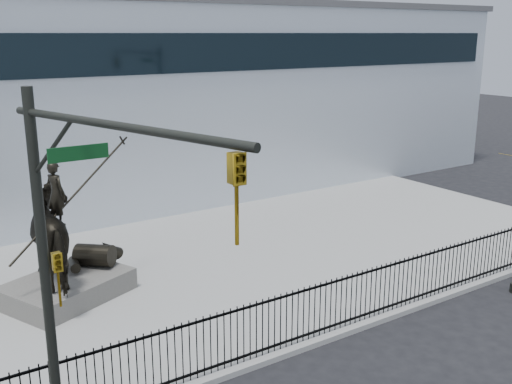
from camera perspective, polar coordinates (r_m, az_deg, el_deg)
ground at (r=15.44m, az=9.16°, el=-15.64°), size 120.00×120.00×0.00m
plaza at (r=20.51m, az=-4.30°, el=-7.26°), size 30.00×12.00×0.15m
building at (r=31.18m, az=-16.47°, el=8.23°), size 44.00×14.00×9.00m
picket_fence at (r=15.83m, az=6.17°, el=-11.00°), size 22.10×0.10×1.50m
statue_plinth at (r=18.84m, az=-17.53°, el=-8.72°), size 4.07×3.50×0.64m
equestrian_statue at (r=18.30m, az=-17.77°, el=-3.86°), size 4.07×3.40×3.72m
traffic_signal_left at (r=10.04m, az=-16.94°, el=-7.81°), size 1.52×4.84×7.00m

